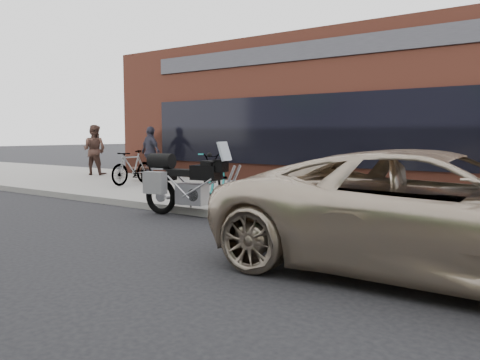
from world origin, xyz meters
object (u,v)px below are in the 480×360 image
Objects in this scene: bicycle_front at (216,173)px; cafe_table at (142,168)px; minivan at (439,214)px; bicycle_rear at (132,168)px; sandwich_sign at (317,187)px; cafe_patron_left at (94,150)px; motorcycle at (187,184)px; cafe_patron_right at (151,152)px.

bicycle_front is 2.56× the size of cafe_table.
minivan is 9.84m from bicycle_rear.
cafe_patron_left reaches higher than sandwich_sign.
bicycle_rear is at bearing 153.78° from bicycle_front.
sandwich_sign is at bearing 42.77° from minivan.
minivan is at bearing -56.55° from bicycle_front.
cafe_patron_left is at bearing 145.69° from motorcycle.
motorcycle is 5.00m from minivan.
motorcycle is at bearing 73.79° from minivan.
cafe_patron_left is at bearing 66.22° from minivan.
minivan is at bearing -22.43° from motorcycle.
sandwich_sign is at bearing 173.05° from cafe_patron_right.
sandwich_sign is 7.01m from cafe_table.
motorcycle is at bearing -34.76° from cafe_table.
sandwich_sign is (-2.93, 2.98, -0.16)m from minivan.
cafe_patron_right reaches higher than motorcycle.
bicycle_front is 4.75m from cafe_patron_right.
cafe_table is (-4.90, 3.40, -0.09)m from motorcycle.
motorcycle is 2.92× the size of sandwich_sign.
cafe_table is (-0.62, 0.94, -0.10)m from bicycle_rear.
cafe_patron_right reaches higher than minivan.
cafe_patron_right is at bearing 130.49° from bicycle_front.
motorcycle is 1.22× the size of bicycle_front.
motorcycle reaches higher than bicycle_front.
cafe_patron_left is at bearing 170.37° from cafe_table.
bicycle_rear is 2.22× the size of cafe_table.
cafe_patron_right is (-4.31, 1.95, 0.36)m from bicycle_front.
bicycle_front is at bearing 144.29° from sandwich_sign.
cafe_patron_left is 1.04× the size of cafe_patron_right.
cafe_patron_right reaches higher than bicycle_rear.
bicycle_rear is 1.13m from cafe_table.
bicycle_front reaches higher than bicycle_rear.
bicycle_front reaches higher than sandwich_sign.
cafe_patron_right reaches higher than bicycle_front.
minivan reaches higher than bicycle_front.
cafe_table is 0.41× the size of cafe_patron_left.
bicycle_front is (-6.00, 3.66, -0.06)m from minivan.
motorcycle is at bearing -89.34° from bicycle_front.
bicycle_rear is 2.07× the size of sandwich_sign.
sandwich_sign is 1.07× the size of cafe_table.
bicycle_front is at bearing -14.96° from cafe_table.
bicycle_front is 1.06× the size of cafe_patron_left.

